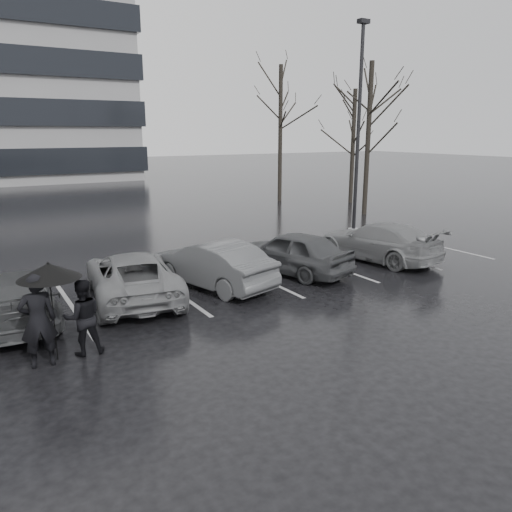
{
  "coord_description": "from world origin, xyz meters",
  "views": [
    {
      "loc": [
        -7.16,
        -10.45,
        4.42
      ],
      "look_at": [
        -0.34,
        1.0,
        1.1
      ],
      "focal_mm": 35.0,
      "sensor_mm": 36.0,
      "label": 1
    }
  ],
  "objects": [
    {
      "name": "car_main",
      "position": [
        1.76,
        2.26,
        0.69
      ],
      "size": [
        2.74,
        4.35,
        1.38
      ],
      "primitive_type": "imported",
      "rotation": [
        0.0,
        0.0,
        3.44
      ],
      "color": "black",
      "rests_on": "ground"
    },
    {
      "name": "tree_east",
      "position": [
        12.0,
        10.0,
        4.0
      ],
      "size": [
        0.26,
        0.26,
        8.0
      ],
      "primitive_type": "cylinder",
      "color": "black",
      "rests_on": "ground"
    },
    {
      "name": "pedestrian_right",
      "position": [
        -5.33,
        -0.54,
        0.79
      ],
      "size": [
        0.81,
        0.66,
        1.58
      ],
      "primitive_type": "imported",
      "rotation": [
        0.0,
        0.0,
        3.06
      ],
      "color": "black",
      "rests_on": "ground"
    },
    {
      "name": "car_west_c",
      "position": [
        -6.34,
        2.13,
        0.62
      ],
      "size": [
        1.76,
        4.26,
        1.23
      ],
      "primitive_type": "imported",
      "rotation": [
        0.0,
        0.0,
        3.13
      ],
      "color": "black",
      "rests_on": "ground"
    },
    {
      "name": "lamp_post",
      "position": [
        7.93,
        6.28,
        4.08
      ],
      "size": [
        0.49,
        0.49,
        8.9
      ],
      "rotation": [
        0.0,
        0.0,
        0.18
      ],
      "color": "gray",
      "rests_on": "ground"
    },
    {
      "name": "umbrella",
      "position": [
        -5.87,
        -0.54,
        1.84
      ],
      "size": [
        1.19,
        1.19,
        2.02
      ],
      "color": "black",
      "rests_on": "ground"
    },
    {
      "name": "car_west_a",
      "position": [
        -1.07,
        2.28,
        0.68
      ],
      "size": [
        2.53,
        4.37,
        1.36
      ],
      "primitive_type": "imported",
      "rotation": [
        0.0,
        0.0,
        3.42
      ],
      "color": "#303033",
      "rests_on": "ground"
    },
    {
      "name": "tree_ne",
      "position": [
        14.5,
        14.0,
        3.5
      ],
      "size": [
        0.26,
        0.26,
        7.0
      ],
      "primitive_type": "cylinder",
      "color": "black",
      "rests_on": "ground"
    },
    {
      "name": "car_east",
      "position": [
        5.32,
        2.12,
        0.67
      ],
      "size": [
        2.62,
        4.87,
        1.34
      ],
      "primitive_type": "imported",
      "rotation": [
        0.0,
        0.0,
        3.31
      ],
      "color": "#515154",
      "rests_on": "ground"
    },
    {
      "name": "pedestrian_left",
      "position": [
        -6.17,
        -0.68,
        0.93
      ],
      "size": [
        0.69,
        0.46,
        1.86
      ],
      "primitive_type": "imported",
      "rotation": [
        0.0,
        0.0,
        3.12
      ],
      "color": "black",
      "rests_on": "ground"
    },
    {
      "name": "car_west_b",
      "position": [
        -3.42,
        2.38,
        0.65
      ],
      "size": [
        2.85,
        4.94,
        1.3
      ],
      "primitive_type": "imported",
      "rotation": [
        0.0,
        0.0,
        2.99
      ],
      "color": "#515154",
      "rests_on": "ground"
    },
    {
      "name": "tree_north",
      "position": [
        11.0,
        17.0,
        4.25
      ],
      "size": [
        0.26,
        0.26,
        8.5
      ],
      "primitive_type": "cylinder",
      "color": "black",
      "rests_on": "ground"
    },
    {
      "name": "stall_stripes",
      "position": [
        -0.8,
        2.5,
        0.0
      ],
      "size": [
        19.72,
        5.0,
        0.0
      ],
      "color": "#9B9B9D",
      "rests_on": "ground"
    },
    {
      "name": "ground",
      "position": [
        0.0,
        0.0,
        0.0
      ],
      "size": [
        160.0,
        160.0,
        0.0
      ],
      "primitive_type": "plane",
      "color": "black",
      "rests_on": "ground"
    }
  ]
}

